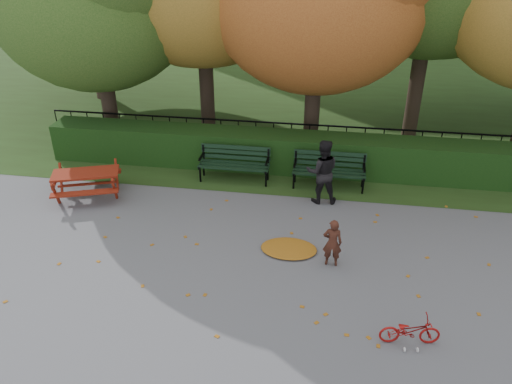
# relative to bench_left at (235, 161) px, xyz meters

# --- Properties ---
(ground) EXTENTS (90.00, 90.00, 0.00)m
(ground) POSITION_rel_bench_left_xyz_m (1.30, -3.70, -0.52)
(ground) COLOR slate
(ground) RESTS_ON ground
(grass_strip) EXTENTS (90.00, 90.00, 0.00)m
(grass_strip) POSITION_rel_bench_left_xyz_m (1.30, 10.30, -0.51)
(grass_strip) COLOR #223614
(grass_strip) RESTS_ON ground
(hedge) EXTENTS (13.00, 0.90, 1.00)m
(hedge) POSITION_rel_bench_left_xyz_m (1.30, 0.80, -0.02)
(hedge) COLOR black
(hedge) RESTS_ON ground
(iron_fence) EXTENTS (14.00, 0.04, 1.02)m
(iron_fence) POSITION_rel_bench_left_xyz_m (1.30, 1.60, 0.02)
(iron_fence) COLOR black
(iron_fence) RESTS_ON ground
(bench_left) EXTENTS (1.80, 0.57, 0.88)m
(bench_left) POSITION_rel_bench_left_xyz_m (0.00, 0.00, 0.00)
(bench_left) COLOR black
(bench_left) RESTS_ON ground
(bench_right) EXTENTS (1.80, 0.57, 0.88)m
(bench_right) POSITION_rel_bench_left_xyz_m (2.40, 0.00, 0.00)
(bench_right) COLOR black
(bench_right) RESTS_ON ground
(picnic_table) EXTENTS (1.86, 1.67, 0.75)m
(picnic_table) POSITION_rel_bench_left_xyz_m (-3.34, -1.45, -0.01)
(picnic_table) COLOR maroon
(picnic_table) RESTS_ON ground
(leaf_pile) EXTENTS (1.38, 1.21, 0.08)m
(leaf_pile) POSITION_rel_bench_left_xyz_m (1.69, -2.93, -0.48)
(leaf_pile) COLOR brown
(leaf_pile) RESTS_ON ground
(leaf_scatter) EXTENTS (9.00, 5.70, 0.01)m
(leaf_scatter) POSITION_rel_bench_left_xyz_m (1.30, -3.40, -0.51)
(leaf_scatter) COLOR brown
(leaf_scatter) RESTS_ON ground
(child) EXTENTS (0.37, 0.25, 1.02)m
(child) POSITION_rel_bench_left_xyz_m (2.55, -3.27, -0.01)
(child) COLOR #3F1D14
(child) RESTS_ON ground
(adult) EXTENTS (0.84, 0.69, 1.58)m
(adult) POSITION_rel_bench_left_xyz_m (2.24, -0.80, 0.27)
(adult) COLOR black
(adult) RESTS_ON ground
(bicycle) EXTENTS (1.00, 0.46, 0.51)m
(bicycle) POSITION_rel_bench_left_xyz_m (3.83, -5.15, -0.27)
(bicycle) COLOR maroon
(bicycle) RESTS_ON ground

